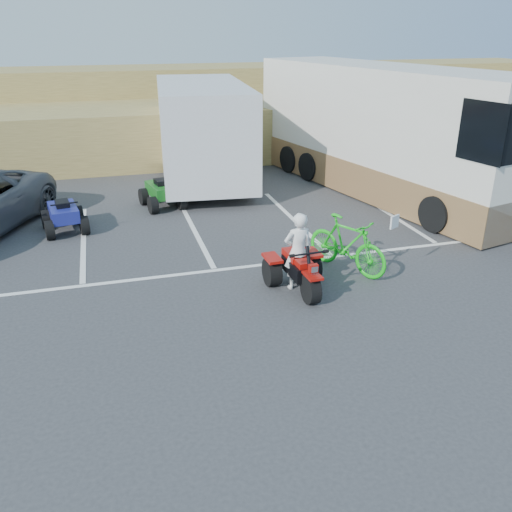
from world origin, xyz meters
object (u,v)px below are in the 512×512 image
object	(u,v)px
rv_motorhome	(382,139)
quad_atv_blue	(66,231)
red_trike_atv	(300,291)
cargo_trailer	(203,129)
green_dirt_bike	(347,244)
quad_atv_green	(163,207)
rider	(298,251)

from	to	relation	value
rv_motorhome	quad_atv_blue	xyz separation A→B (m)	(-9.33, -1.17, -1.59)
red_trike_atv	cargo_trailer	distance (m)	8.77
green_dirt_bike	rv_motorhome	size ratio (longest dim) A/B	0.19
quad_atv_blue	quad_atv_green	bearing A→B (deg)	17.42
green_dirt_bike	cargo_trailer	bearing A→B (deg)	72.44
rider	rv_motorhome	bearing A→B (deg)	-132.17
cargo_trailer	red_trike_atv	bearing A→B (deg)	-82.61
cargo_trailer	quad_atv_blue	bearing A→B (deg)	-132.46
rider	quad_atv_green	size ratio (longest dim) A/B	1.13
red_trike_atv	green_dirt_bike	size ratio (longest dim) A/B	0.77
quad_atv_blue	cargo_trailer	bearing A→B (deg)	32.39
rider	quad_atv_blue	xyz separation A→B (m)	(-4.52, 4.63, -0.78)
rider	quad_atv_green	xyz separation A→B (m)	(-1.92, 5.94, -0.78)
red_trike_atv	rider	world-z (taller)	rider
red_trike_atv	rv_motorhome	size ratio (longest dim) A/B	0.14
rv_motorhome	quad_atv_green	size ratio (longest dim) A/B	7.65
rider	rv_motorhome	size ratio (longest dim) A/B	0.15
cargo_trailer	rv_motorhome	xyz separation A→B (m)	(5.04, -2.65, -0.10)
red_trike_atv	quad_atv_blue	size ratio (longest dim) A/B	1.11
red_trike_atv	quad_atv_green	distance (m)	6.38
green_dirt_bike	rider	bearing A→B (deg)	173.31
cargo_trailer	quad_atv_green	size ratio (longest dim) A/B	5.05
rv_motorhome	rider	bearing A→B (deg)	-142.56
red_trike_atv	rv_motorhome	xyz separation A→B (m)	(4.81, 5.95, 1.59)
quad_atv_blue	rider	bearing A→B (deg)	-54.98
rider	red_trike_atv	bearing A→B (deg)	90.00
cargo_trailer	quad_atv_blue	xyz separation A→B (m)	(-4.30, -3.83, -1.69)
rider	quad_atv_blue	size ratio (longest dim) A/B	1.15
rv_motorhome	quad_atv_blue	distance (m)	9.54
cargo_trailer	quad_atv_blue	distance (m)	6.00
red_trike_atv	rv_motorhome	world-z (taller)	rv_motorhome
green_dirt_bike	quad_atv_blue	world-z (taller)	green_dirt_bike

